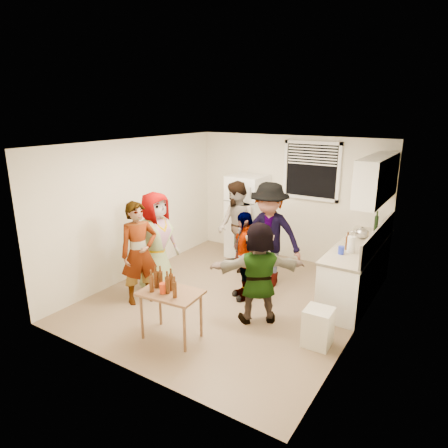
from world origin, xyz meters
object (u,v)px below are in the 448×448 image
Objects in this scene: wine_bottle at (375,231)px; guest_grey at (159,288)px; kettle at (361,238)px; red_cup at (163,293)px; blue_cup at (341,254)px; trash_bin at (318,328)px; beer_bottle_counter at (347,250)px; guest_back_left at (236,269)px; guest_orange at (257,320)px; beer_bottle_table at (175,298)px; serving_table at (172,337)px; refrigerator at (247,216)px; guest_black at (244,297)px; guest_back_right at (267,284)px; guest_stripe at (142,301)px.

wine_bottle is 0.16× the size of guest_grey.
red_cup is (-1.76, -3.00, -0.22)m from kettle.
wine_bottle is at bearing 62.49° from red_cup.
blue_cup reaches higher than trash_bin.
guest_grey is at bearing -157.55° from beer_bottle_counter.
wine_bottle is at bearing 83.20° from beer_bottle_counter.
guest_orange is (1.26, -1.50, 0.00)m from guest_back_left.
serving_table is at bearing 147.85° from beer_bottle_table.
refrigerator is 0.99× the size of guest_back_left.
guest_black is (-1.41, -0.44, -0.90)m from blue_cup.
guest_back_left is 0.87m from guest_back_right.
trash_bin is at bearing 134.28° from guest_orange.
kettle is 2.13× the size of blue_cup.
guest_orange is at bearing 61.74° from beer_bottle_table.
kettle is 2.30m from guest_orange.
guest_stripe is at bearing -173.58° from trash_bin.
guest_back_right is 1.28m from guest_orange.
red_cup is at bearing -95.33° from guest_stripe.
blue_cup is at bearing -35.93° from guest_stripe.
refrigerator reaches higher than guest_black.
guest_grey is at bearing -147.15° from guest_back_right.
serving_table is at bearing -124.14° from kettle.
refrigerator is at bearing 155.73° from beer_bottle_counter.
refrigerator is 6.68× the size of kettle.
guest_grey is (-2.99, -2.43, -0.90)m from wine_bottle.
refrigerator is 2.58m from beer_bottle_counter.
blue_cup is 0.07× the size of guest_back_right.
beer_bottle_table is (0.85, -3.40, -0.17)m from refrigerator.
red_cup is at bearing -117.51° from wine_bottle.
trash_bin is 1.95m from serving_table.
serving_table is 1.58m from guest_black.
wine_bottle is 4.04m from red_cup.
serving_table is at bearing -152.74° from trash_bin.
serving_table is 1.29m from guest_orange.
guest_grey reaches higher than guest_black.
beer_bottle_counter is at bearing 57.39° from beer_bottle_table.
guest_back_right is (-1.31, 0.23, -0.90)m from blue_cup.
blue_cup is 2.58m from beer_bottle_table.
blue_cup is (-0.07, -0.92, 0.00)m from kettle.
guest_black is at bearing -14.21° from guest_back_left.
wine_bottle is 0.18× the size of guest_orange.
beer_bottle_table is at bearing -147.89° from trash_bin.
beer_bottle_counter is 1.61× the size of red_cup.
refrigerator reaches higher than blue_cup.
beer_bottle_table is at bearing -121.08° from kettle.
red_cup is 1.79m from guest_black.
red_cup is (-1.86, -3.58, -0.22)m from wine_bottle.
serving_table is 0.47× the size of guest_back_left.
trash_bin is 2.85m from guest_stripe.
guest_back_right is at bearing -179.73° from beer_bottle_counter.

